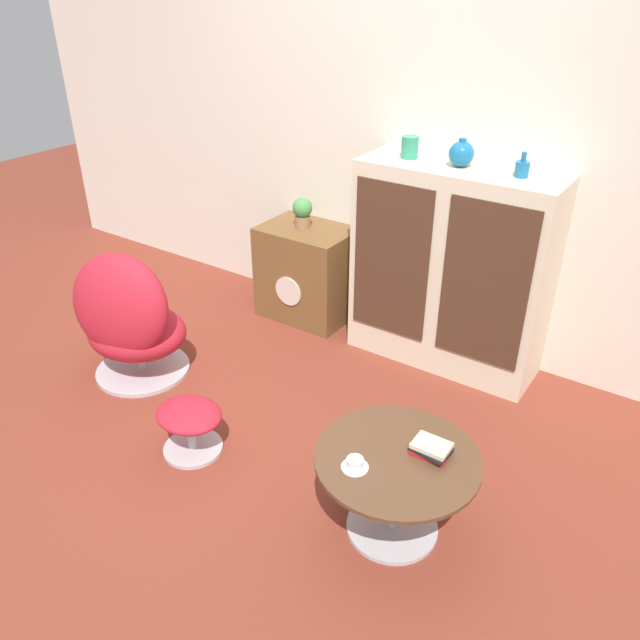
{
  "coord_description": "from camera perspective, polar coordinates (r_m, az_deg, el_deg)",
  "views": [
    {
      "loc": [
        1.62,
        -1.82,
        2.12
      ],
      "look_at": [
        0.07,
        0.45,
        0.55
      ],
      "focal_mm": 35.0,
      "sensor_mm": 36.0,
      "label": 1
    }
  ],
  "objects": [
    {
      "name": "egg_chair",
      "position": [
        3.67,
        -17.04,
        -0.1
      ],
      "size": [
        0.71,
        0.68,
        0.81
      ],
      "color": "#B7B7BC",
      "rests_on": "ground_plane"
    },
    {
      "name": "wall_back",
      "position": [
        3.81,
        8.56,
        16.96
      ],
      "size": [
        6.4,
        0.06,
        2.6
      ],
      "color": "silver",
      "rests_on": "ground_plane"
    },
    {
      "name": "teacup",
      "position": [
        2.5,
        3.21,
        -13.04
      ],
      "size": [
        0.11,
        0.11,
        0.05
      ],
      "color": "white",
      "rests_on": "coffee_table"
    },
    {
      "name": "ground_plane",
      "position": [
        3.23,
        -5.73,
        -11.45
      ],
      "size": [
        12.0,
        12.0,
        0.0
      ],
      "primitive_type": "plane",
      "color": "brown"
    },
    {
      "name": "coffee_table",
      "position": [
        2.65,
        6.94,
        -14.25
      ],
      "size": [
        0.67,
        0.67,
        0.41
      ],
      "color": "#B7B7BC",
      "rests_on": "ground_plane"
    },
    {
      "name": "book_stack",
      "position": [
        2.58,
        10.13,
        -11.51
      ],
      "size": [
        0.16,
        0.13,
        0.06
      ],
      "color": "red",
      "rests_on": "coffee_table"
    },
    {
      "name": "tv_console",
      "position": [
        4.21,
        -1.17,
        4.36
      ],
      "size": [
        0.6,
        0.44,
        0.63
      ],
      "color": "brown",
      "rests_on": "ground_plane"
    },
    {
      "name": "sideboard",
      "position": [
        3.67,
        11.8,
        4.54
      ],
      "size": [
        1.12,
        0.41,
        1.19
      ],
      "color": "beige",
      "rests_on": "ground_plane"
    },
    {
      "name": "potted_plant",
      "position": [
        4.07,
        -1.62,
        9.89
      ],
      "size": [
        0.13,
        0.13,
        0.2
      ],
      "color": "#996B4C",
      "rests_on": "tv_console"
    },
    {
      "name": "vase_inner_right",
      "position": [
        3.36,
        18.0,
        13.05
      ],
      "size": [
        0.07,
        0.07,
        0.13
      ],
      "color": "#196699",
      "rests_on": "sideboard"
    },
    {
      "name": "ottoman",
      "position": [
        3.15,
        -11.83,
        -9.0
      ],
      "size": [
        0.34,
        0.3,
        0.27
      ],
      "color": "#B7B7BC",
      "rests_on": "ground_plane"
    },
    {
      "name": "vase_inner_left",
      "position": [
        3.46,
        12.8,
        14.6
      ],
      "size": [
        0.13,
        0.13,
        0.15
      ],
      "color": "#196699",
      "rests_on": "sideboard"
    },
    {
      "name": "vase_leftmost",
      "position": [
        3.57,
        8.21,
        15.37
      ],
      "size": [
        0.1,
        0.1,
        0.12
      ],
      "color": "#2D8E6B",
      "rests_on": "sideboard"
    }
  ]
}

